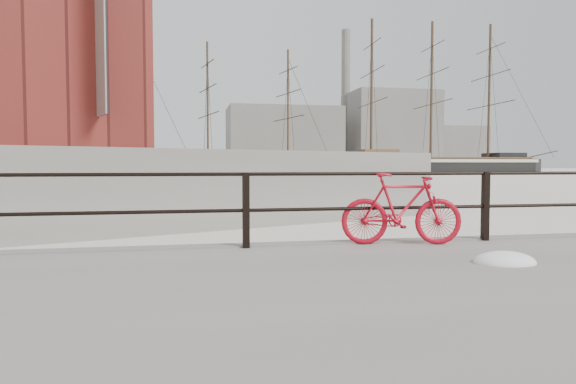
{
  "coord_description": "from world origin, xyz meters",
  "views": [
    {
      "loc": [
        -7.77,
        -6.89,
        1.45
      ],
      "look_at": [
        -6.1,
        1.5,
        1.0
      ],
      "focal_mm": 32.0,
      "sensor_mm": 36.0,
      "label": 1
    }
  ],
  "objects_px": {
    "barque_black": "(430,172)",
    "schooner_mid": "(249,174)",
    "bicycle": "(401,209)",
    "schooner_left": "(109,176)"
  },
  "relations": [
    {
      "from": "barque_black",
      "to": "schooner_mid",
      "type": "relative_size",
      "value": 1.79
    },
    {
      "from": "bicycle",
      "to": "schooner_left",
      "type": "bearing_deg",
      "value": 113.26
    },
    {
      "from": "bicycle",
      "to": "schooner_mid",
      "type": "bearing_deg",
      "value": 96.59
    },
    {
      "from": "schooner_left",
      "to": "bicycle",
      "type": "bearing_deg",
      "value": -74.58
    },
    {
      "from": "bicycle",
      "to": "barque_black",
      "type": "relative_size",
      "value": 0.03
    },
    {
      "from": "schooner_left",
      "to": "barque_black",
      "type": "bearing_deg",
      "value": 24.73
    },
    {
      "from": "schooner_mid",
      "to": "schooner_left",
      "type": "height_order",
      "value": "schooner_mid"
    },
    {
      "from": "barque_black",
      "to": "schooner_mid",
      "type": "bearing_deg",
      "value": -161.55
    },
    {
      "from": "bicycle",
      "to": "schooner_left",
      "type": "distance_m",
      "value": 67.61
    },
    {
      "from": "schooner_mid",
      "to": "schooner_left",
      "type": "bearing_deg",
      "value": -164.03
    }
  ]
}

